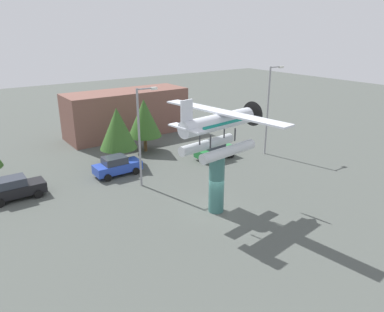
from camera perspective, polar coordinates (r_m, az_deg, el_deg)
The scene contains 11 objects.
ground_plane at distance 26.80m, azimuth 3.75°, elevation -8.53°, with size 140.00×140.00×0.00m, color #4C514C.
display_pedestal at distance 25.83m, azimuth 3.86°, elevation -4.15°, with size 1.10×1.10×4.47m, color #386B66.
floatplane_monument at distance 24.62m, azimuth 4.27°, elevation 4.29°, with size 7.06×10.45×4.00m.
car_near_black at distance 31.29m, azimuth -25.91°, elevation -4.53°, with size 4.20×2.02×1.76m.
car_mid_blue at distance 33.31m, azimuth -11.66°, elevation -1.48°, with size 4.20×2.02×1.76m.
car_far_green at distance 36.83m, azimuth 3.60°, elevation 0.94°, with size 4.20×2.02×1.76m.
streetlight_primary at distance 29.58m, azimuth -7.97°, elevation 3.89°, with size 1.84×0.28×8.15m.
streetlight_secondary at distance 37.95m, azimuth 11.97°, elevation 7.78°, with size 1.84×0.28×8.98m.
storefront_building at distance 45.50m, azimuth -10.14°, elevation 6.66°, with size 14.67×5.18×5.39m, color brown.
tree_east at distance 35.07m, azimuth -11.57°, elevation 4.25°, with size 3.53×3.53×5.56m.
tree_center_back at distance 38.51m, azimuth -7.48°, elevation 5.91°, with size 3.53×3.53×5.61m.
Camera 1 is at (-15.04, -18.27, 12.58)m, focal length 34.12 mm.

